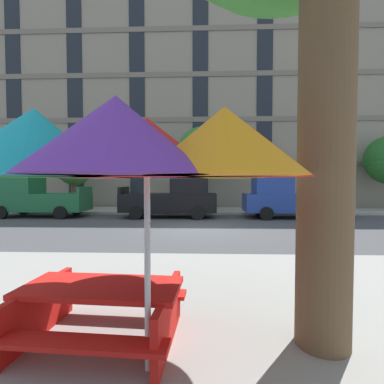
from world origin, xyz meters
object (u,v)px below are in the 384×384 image
at_px(pickup_green, 36,198).
at_px(street_tree_middle, 203,152).
at_px(patio_umbrella, 147,151).
at_px(picnic_table, 102,309).
at_px(pickup_black, 173,198).
at_px(street_tree_left, 73,165).
at_px(pickup_blue, 288,199).

xyz_separation_m(pickup_green, street_tree_middle, (9.17, 2.95, 2.79)).
distance_m(pickup_green, patio_umbrella, 15.40).
distance_m(patio_umbrella, picnic_table, 1.95).
xyz_separation_m(pickup_green, pickup_black, (7.57, 0.00, 0.00)).
xyz_separation_m(street_tree_middle, patio_umbrella, (-0.54, -15.65, -1.56)).
height_order(street_tree_left, street_tree_middle, street_tree_middle).
bearing_deg(pickup_black, patio_umbrella, -85.22).
height_order(pickup_black, patio_umbrella, patio_umbrella).
bearing_deg(pickup_green, picnic_table, -56.76).
distance_m(pickup_green, picnic_table, 14.60).
distance_m(street_tree_left, picnic_table, 16.87).
bearing_deg(street_tree_middle, pickup_blue, -32.95).
relative_size(pickup_green, street_tree_middle, 0.94).
xyz_separation_m(pickup_green, patio_umbrella, (8.63, -12.70, 1.23)).
xyz_separation_m(pickup_black, street_tree_middle, (1.60, 2.95, 2.79)).
bearing_deg(pickup_green, patio_umbrella, -55.80).
distance_m(pickup_black, street_tree_left, 7.63).
distance_m(street_tree_middle, patio_umbrella, 15.74).
bearing_deg(pickup_blue, street_tree_middle, 147.05).
bearing_deg(street_tree_left, street_tree_middle, 0.78).
height_order(pickup_black, street_tree_left, street_tree_left).
distance_m(pickup_black, patio_umbrella, 12.80).
bearing_deg(pickup_black, street_tree_left, 157.35).
xyz_separation_m(pickup_blue, picnic_table, (-5.73, -12.20, -0.54)).
relative_size(pickup_black, pickup_blue, 1.00).
distance_m(pickup_blue, picnic_table, 13.49).
height_order(street_tree_middle, patio_umbrella, street_tree_middle).
bearing_deg(pickup_green, pickup_blue, 0.00).
bearing_deg(pickup_black, picnic_table, -88.00).
height_order(pickup_green, pickup_black, same).
bearing_deg(street_tree_middle, pickup_black, -118.42).
xyz_separation_m(patio_umbrella, picnic_table, (-0.64, 0.50, -1.77)).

